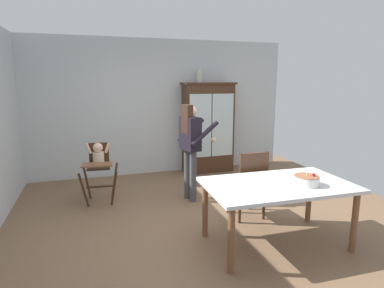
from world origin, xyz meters
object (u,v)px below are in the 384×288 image
(dining_table, at_px, (278,190))
(birthday_cake, at_px, (306,180))
(adult_person, at_px, (191,141))
(ceramic_vase, at_px, (199,76))
(high_chair_with_toddler, at_px, (99,162))
(dining_chair_far_side, at_px, (250,180))
(china_cabinet, at_px, (208,127))

(dining_table, xyz_separation_m, birthday_cake, (0.27, -0.15, 0.14))
(adult_person, height_order, birthday_cake, adult_person)
(ceramic_vase, bearing_deg, high_chair_with_toddler, -150.66)
(ceramic_vase, relative_size, adult_person, 0.18)
(high_chair_with_toddler, distance_m, adult_person, 1.46)
(birthday_cake, bearing_deg, dining_chair_far_side, 105.56)
(high_chair_with_toddler, xyz_separation_m, dining_chair_far_side, (1.94, -1.29, -0.10))
(dining_table, relative_size, dining_chair_far_side, 1.76)
(high_chair_with_toddler, relative_size, birthday_cake, 3.39)
(dining_table, bearing_deg, adult_person, 107.51)
(dining_table, bearing_deg, birthday_cake, -29.08)
(china_cabinet, height_order, dining_table, china_cabinet)
(china_cabinet, relative_size, ceramic_vase, 6.86)
(ceramic_vase, relative_size, birthday_cake, 0.96)
(ceramic_vase, distance_m, dining_table, 3.42)
(china_cabinet, bearing_deg, adult_person, -119.73)
(birthday_cake, xyz_separation_m, dining_chair_far_side, (-0.24, 0.86, -0.24))
(high_chair_with_toddler, height_order, dining_table, high_chair_with_toddler)
(ceramic_vase, xyz_separation_m, birthday_cake, (0.13, -3.30, -1.18))
(adult_person, bearing_deg, china_cabinet, -43.73)
(china_cabinet, xyz_separation_m, dining_table, (-0.33, -3.15, -0.28))
(china_cabinet, distance_m, dining_table, 3.18)
(adult_person, height_order, dining_table, adult_person)
(adult_person, relative_size, dining_chair_far_side, 1.59)
(dining_chair_far_side, bearing_deg, high_chair_with_toddler, -34.81)
(dining_table, distance_m, birthday_cake, 0.34)
(birthday_cake, height_order, dining_chair_far_side, dining_chair_far_side)
(adult_person, bearing_deg, dining_table, -176.48)
(high_chair_with_toddler, bearing_deg, ceramic_vase, 35.16)
(dining_chair_far_side, bearing_deg, ceramic_vase, -93.74)
(high_chair_with_toddler, relative_size, dining_chair_far_side, 0.99)
(high_chair_with_toddler, bearing_deg, dining_table, -40.53)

